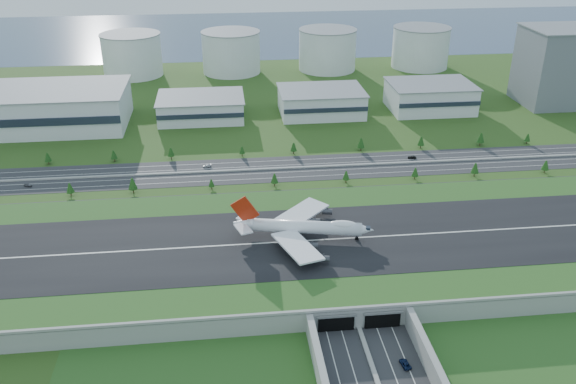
{
  "coord_description": "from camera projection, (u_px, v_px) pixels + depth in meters",
  "views": [
    {
      "loc": [
        -45.35,
        -222.49,
        141.53
      ],
      "look_at": [
        -16.24,
        35.0,
        14.65
      ],
      "focal_mm": 38.0,
      "sensor_mm": 36.0,
      "label": 1
    }
  ],
  "objects": [
    {
      "name": "ground",
      "position": [
        334.0,
        255.0,
        265.37
      ],
      "size": [
        1200.0,
        1200.0,
        0.0
      ],
      "primitive_type": "plane",
      "color": "#234816",
      "rests_on": "ground"
    },
    {
      "name": "airfield_deck",
      "position": [
        334.0,
        247.0,
        263.48
      ],
      "size": [
        520.0,
        100.0,
        9.2
      ],
      "color": "gray",
      "rests_on": "ground"
    },
    {
      "name": "north_expressway",
      "position": [
        304.0,
        168.0,
        350.13
      ],
      "size": [
        560.0,
        36.0,
        0.12
      ],
      "primitive_type": "cube",
      "color": "#28282B",
      "rests_on": "ground"
    },
    {
      "name": "tree_row",
      "position": [
        338.0,
        160.0,
        348.69
      ],
      "size": [
        497.28,
        48.72,
        8.46
      ],
      "color": "#3D2819",
      "rests_on": "ground"
    },
    {
      "name": "hangar_west",
      "position": [
        35.0,
        108.0,
        407.83
      ],
      "size": [
        120.0,
        60.0,
        25.0
      ],
      "primitive_type": "cube",
      "color": "silver",
      "rests_on": "ground"
    },
    {
      "name": "hangar_mid_a",
      "position": [
        201.0,
        107.0,
        425.58
      ],
      "size": [
        58.0,
        42.0,
        15.0
      ],
      "primitive_type": "cube",
      "color": "silver",
      "rests_on": "ground"
    },
    {
      "name": "hangar_mid_b",
      "position": [
        321.0,
        102.0,
        433.72
      ],
      "size": [
        58.0,
        42.0,
        17.0
      ],
      "primitive_type": "cube",
      "color": "silver",
      "rests_on": "ground"
    },
    {
      "name": "hangar_mid_c",
      "position": [
        430.0,
        97.0,
        441.35
      ],
      "size": [
        58.0,
        42.0,
        19.0
      ],
      "primitive_type": "cube",
      "color": "silver",
      "rests_on": "ground"
    },
    {
      "name": "office_tower",
      "position": [
        556.0,
        67.0,
        447.48
      ],
      "size": [
        46.0,
        46.0,
        55.0
      ],
      "primitive_type": "cube",
      "color": "slate",
      "rests_on": "ground"
    },
    {
      "name": "fuel_tank_a",
      "position": [
        132.0,
        55.0,
        522.22
      ],
      "size": [
        50.0,
        50.0,
        35.0
      ],
      "primitive_type": "cylinder",
      "color": "white",
      "rests_on": "ground"
    },
    {
      "name": "fuel_tank_b",
      "position": [
        231.0,
        52.0,
        530.8
      ],
      "size": [
        50.0,
        50.0,
        35.0
      ],
      "primitive_type": "cylinder",
      "color": "white",
      "rests_on": "ground"
    },
    {
      "name": "fuel_tank_c",
      "position": [
        327.0,
        50.0,
        539.37
      ],
      "size": [
        50.0,
        50.0,
        35.0
      ],
      "primitive_type": "cylinder",
      "color": "white",
      "rests_on": "ground"
    },
    {
      "name": "fuel_tank_d",
      "position": [
        420.0,
        48.0,
        547.95
      ],
      "size": [
        50.0,
        50.0,
        35.0
      ],
      "primitive_type": "cylinder",
      "color": "white",
      "rests_on": "ground"
    },
    {
      "name": "bay_water",
      "position": [
        258.0,
        32.0,
        693.72
      ],
      "size": [
        1200.0,
        260.0,
        0.06
      ],
      "primitive_type": "cube",
      "color": "#364B67",
      "rests_on": "ground"
    },
    {
      "name": "boeing_747",
      "position": [
        303.0,
        227.0,
        260.87
      ],
      "size": [
        60.9,
        57.0,
        19.04
      ],
      "rotation": [
        0.0,
        0.0,
        -0.21
      ],
      "color": "white",
      "rests_on": "airfield_deck"
    },
    {
      "name": "car_2",
      "position": [
        405.0,
        364.0,
        202.76
      ],
      "size": [
        3.35,
        5.94,
        1.57
      ],
      "primitive_type": "imported",
      "rotation": [
        0.0,
        0.0,
        3.28
      ],
      "color": "#0C193C",
      "rests_on": "ground"
    },
    {
      "name": "car_4",
      "position": [
        28.0,
        185.0,
        327.22
      ],
      "size": [
        4.95,
        3.5,
        1.56
      ],
      "primitive_type": "imported",
      "rotation": [
        0.0,
        0.0,
        1.17
      ],
      "color": "#56555A",
      "rests_on": "ground"
    },
    {
      "name": "car_5",
      "position": [
        412.0,
        157.0,
        361.83
      ],
      "size": [
        5.31,
        3.09,
        1.65
      ],
      "primitive_type": "imported",
      "rotation": [
        0.0,
        0.0,
        -1.85
      ],
      "color": "black",
      "rests_on": "ground"
    },
    {
      "name": "car_7",
      "position": [
        207.0,
        166.0,
        350.76
      ],
      "size": [
        5.38,
        3.01,
        1.47
      ],
      "primitive_type": "imported",
      "rotation": [
        0.0,
        0.0,
        -1.38
      ],
      "color": "silver",
      "rests_on": "ground"
    }
  ]
}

